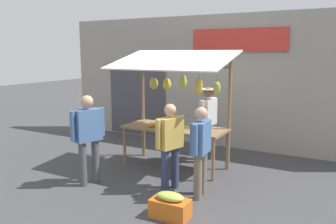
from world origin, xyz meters
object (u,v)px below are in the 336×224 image
object	(u,v)px
vendor_with_sunhat	(208,118)
shopper_in_striped_shirt	(88,133)
shopper_in_grey_tee	(201,146)
produce_crate_near	(170,206)
market_stall	(175,95)
shopper_with_shopping_bag	(170,141)

from	to	relation	value
vendor_with_sunhat	shopper_in_striped_shirt	distance (m)	2.77
shopper_in_grey_tee	produce_crate_near	size ratio (longest dim) A/B	2.64
market_stall	shopper_in_grey_tee	distance (m)	1.80
vendor_with_sunhat	shopper_with_shopping_bag	world-z (taller)	vendor_with_sunhat
vendor_with_sunhat	market_stall	bearing A→B (deg)	-29.83
shopper_in_striped_shirt	shopper_with_shopping_bag	xyz separation A→B (m)	(-1.46, -0.48, -0.08)
vendor_with_sunhat	shopper_with_shopping_bag	size ratio (longest dim) A/B	1.08
shopper_in_grey_tee	vendor_with_sunhat	bearing A→B (deg)	14.19
market_stall	shopper_with_shopping_bag	distance (m)	1.48
shopper_in_grey_tee	shopper_in_striped_shirt	xyz separation A→B (m)	(2.06, 0.46, 0.09)
shopper_in_striped_shirt	market_stall	bearing A→B (deg)	-12.28
market_stall	vendor_with_sunhat	distance (m)	1.02
vendor_with_sunhat	shopper_with_shopping_bag	distance (m)	1.93
shopper_in_striped_shirt	vendor_with_sunhat	bearing A→B (deg)	-13.54
shopper_in_striped_shirt	produce_crate_near	size ratio (longest dim) A/B	2.85
market_stall	shopper_with_shopping_bag	size ratio (longest dim) A/B	1.59
shopper_in_striped_shirt	produce_crate_near	xyz separation A→B (m)	(-1.98, 0.47, -0.80)
shopper_with_shopping_bag	produce_crate_near	xyz separation A→B (m)	(-0.52, 0.95, -0.72)
market_stall	shopper_in_striped_shirt	xyz separation A→B (m)	(0.92, 1.69, -0.57)
vendor_with_sunhat	shopper_in_striped_shirt	bearing A→B (deg)	-27.00
market_stall	shopper_with_shopping_bag	xyz separation A→B (m)	(-0.54, 1.21, -0.66)
shopper_in_striped_shirt	produce_crate_near	bearing A→B (deg)	-87.13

